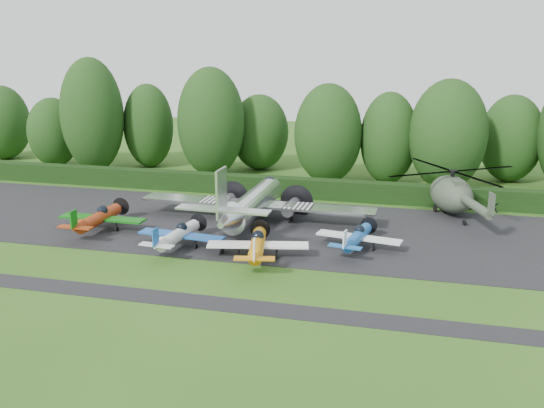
% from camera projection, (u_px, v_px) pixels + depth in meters
% --- Properties ---
extents(ground, '(160.00, 160.00, 0.00)m').
position_uv_depth(ground, '(192.00, 264.00, 43.95)').
color(ground, '#2E5317').
rests_on(ground, ground).
extents(apron, '(70.00, 18.00, 0.01)m').
position_uv_depth(apron, '(234.00, 225.00, 53.31)').
color(apron, black).
rests_on(apron, ground).
extents(taxiway_verge, '(70.00, 2.00, 0.00)m').
position_uv_depth(taxiway_verge, '(158.00, 297.00, 38.33)').
color(taxiway_verge, black).
rests_on(taxiway_verge, ground).
extents(hedgerow, '(90.00, 1.60, 2.00)m').
position_uv_depth(hedgerow, '(266.00, 195.00, 63.60)').
color(hedgerow, black).
rests_on(hedgerow, ground).
extents(transport_plane, '(21.37, 16.39, 6.85)m').
position_uv_depth(transport_plane, '(252.00, 204.00, 52.91)').
color(transport_plane, silver).
rests_on(transport_plane, ground).
extents(light_plane_red, '(7.60, 7.99, 2.92)m').
position_uv_depth(light_plane_red, '(99.00, 218.00, 51.21)').
color(light_plane_red, maroon).
rests_on(light_plane_red, ground).
extents(light_plane_white, '(7.05, 7.41, 2.71)m').
position_uv_depth(light_plane_white, '(178.00, 235.00, 47.04)').
color(light_plane_white, silver).
rests_on(light_plane_white, ground).
extents(light_plane_orange, '(7.51, 7.90, 2.89)m').
position_uv_depth(light_plane_orange, '(258.00, 245.00, 44.52)').
color(light_plane_orange, '#C87C0B').
rests_on(light_plane_orange, ground).
extents(light_plane_blue, '(6.66, 7.00, 2.56)m').
position_uv_depth(light_plane_blue, '(357.00, 237.00, 46.70)').
color(light_plane_blue, '#1C5BA8').
rests_on(light_plane_blue, ground).
extents(helicopter, '(13.19, 15.45, 4.25)m').
position_uv_depth(helicopter, '(451.00, 191.00, 55.79)').
color(helicopter, '#3E4938').
rests_on(helicopter, ground).
extents(tree_0, '(7.90, 7.90, 12.83)m').
position_uv_depth(tree_0, '(211.00, 122.00, 70.92)').
color(tree_0, black).
rests_on(tree_0, ground).
extents(tree_1, '(6.34, 6.34, 10.31)m').
position_uv_depth(tree_1, '(389.00, 138.00, 67.47)').
color(tree_1, black).
rests_on(tree_1, ground).
extents(tree_2, '(6.25, 6.25, 10.53)m').
position_uv_depth(tree_2, '(148.00, 126.00, 76.40)').
color(tree_2, black).
rests_on(tree_2, ground).
extents(tree_3, '(7.58, 7.58, 11.21)m').
position_uv_depth(tree_3, '(328.00, 134.00, 67.68)').
color(tree_3, black).
rests_on(tree_3, ground).
extents(tree_4, '(7.02, 7.02, 9.91)m').
position_uv_depth(tree_4, '(511.00, 139.00, 68.49)').
color(tree_4, black).
rests_on(tree_4, ground).
extents(tree_5, '(7.14, 7.14, 9.35)m').
position_uv_depth(tree_5, '(260.00, 132.00, 75.05)').
color(tree_5, black).
rests_on(tree_5, ground).
extents(tree_6, '(7.56, 7.56, 13.84)m').
position_uv_depth(tree_6, '(92.00, 115.00, 73.43)').
color(tree_6, black).
rests_on(tree_6, ground).
extents(tree_7, '(8.27, 8.27, 11.89)m').
position_uv_depth(tree_7, '(448.00, 135.00, 64.66)').
color(tree_7, black).
rests_on(tree_7, ground).
extents(tree_8, '(7.21, 7.21, 9.94)m').
position_uv_depth(tree_8, '(3.00, 123.00, 81.72)').
color(tree_8, black).
rests_on(tree_8, ground).
extents(tree_11, '(6.46, 6.46, 8.77)m').
position_uv_depth(tree_11, '(53.00, 132.00, 77.08)').
color(tree_11, black).
rests_on(tree_11, ground).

